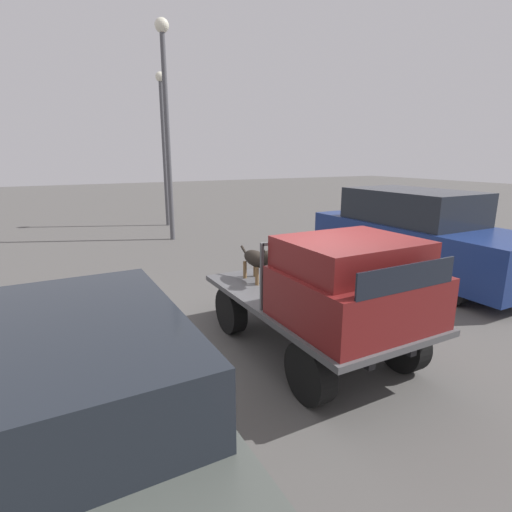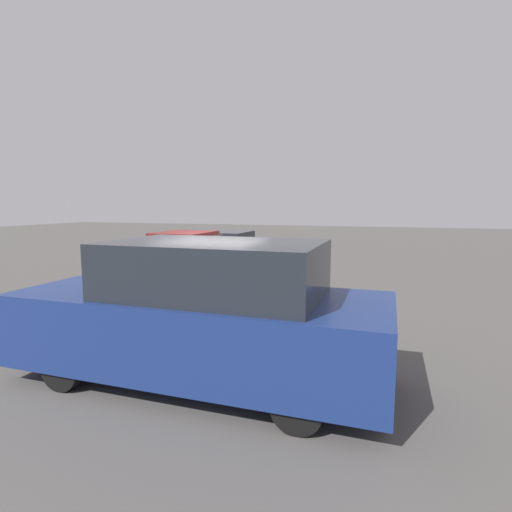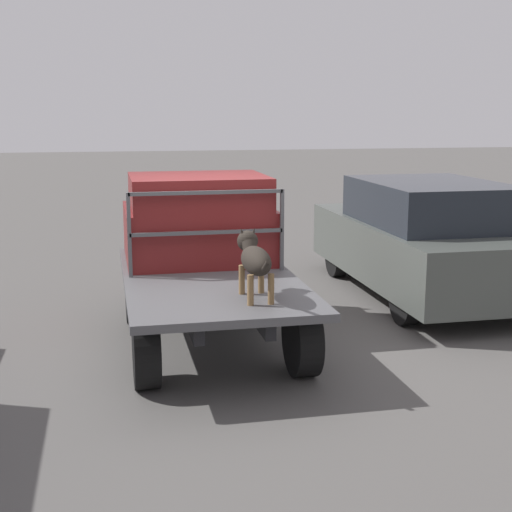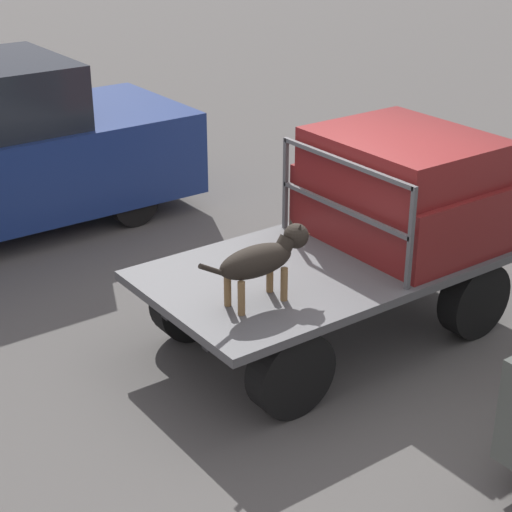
# 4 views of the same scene
# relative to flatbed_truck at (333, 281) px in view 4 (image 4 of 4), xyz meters

# --- Properties ---
(ground_plane) EXTENTS (80.00, 80.00, 0.00)m
(ground_plane) POSITION_rel_flatbed_truck_xyz_m (0.00, 0.00, -0.57)
(ground_plane) COLOR #514F4C
(flatbed_truck) EXTENTS (3.52, 1.84, 0.81)m
(flatbed_truck) POSITION_rel_flatbed_truck_xyz_m (0.00, 0.00, 0.00)
(flatbed_truck) COLOR black
(flatbed_truck) RESTS_ON ground
(truck_cab) EXTENTS (1.56, 1.72, 1.02)m
(truck_cab) POSITION_rel_flatbed_truck_xyz_m (0.90, 0.00, 0.72)
(truck_cab) COLOR maroon
(truck_cab) RESTS_ON flatbed_truck
(truck_headboard) EXTENTS (0.04, 1.72, 0.92)m
(truck_headboard) POSITION_rel_flatbed_truck_xyz_m (0.08, 0.00, 0.83)
(truck_headboard) COLOR #4C4C4F
(truck_headboard) RESTS_ON flatbed_truck
(dog) EXTENTS (1.10, 0.26, 0.63)m
(dog) POSITION_rel_flatbed_truck_xyz_m (-1.01, -0.30, 0.62)
(dog) COLOR brown
(dog) RESTS_ON flatbed_truck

